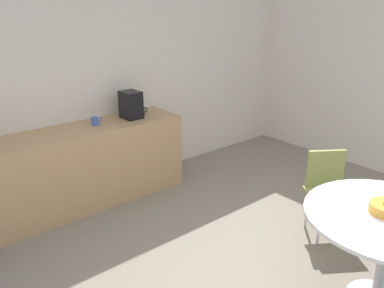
{
  "coord_description": "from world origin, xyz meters",
  "views": [
    {
      "loc": [
        -2.2,
        -1.24,
        2.19
      ],
      "look_at": [
        0.01,
        1.39,
        0.95
      ],
      "focal_mm": 36.74,
      "sensor_mm": 36.0,
      "label": 1
    }
  ],
  "objects_px": {
    "mug_green": "(95,121)",
    "chair_olive": "(328,183)",
    "mug_white": "(142,111)",
    "coffee_maker": "(131,105)"
  },
  "relations": [
    {
      "from": "chair_olive",
      "to": "mug_white",
      "type": "xyz_separation_m",
      "value": [
        -0.76,
        2.12,
        0.43
      ]
    },
    {
      "from": "chair_olive",
      "to": "mug_white",
      "type": "distance_m",
      "value": 2.29
    },
    {
      "from": "coffee_maker",
      "to": "mug_green",
      "type": "bearing_deg",
      "value": 178.1
    },
    {
      "from": "chair_olive",
      "to": "mug_green",
      "type": "bearing_deg",
      "value": 123.54
    },
    {
      "from": "mug_green",
      "to": "chair_olive",
      "type": "bearing_deg",
      "value": -56.46
    },
    {
      "from": "chair_olive",
      "to": "mug_white",
      "type": "bearing_deg",
      "value": 109.61
    },
    {
      "from": "mug_green",
      "to": "mug_white",
      "type": "bearing_deg",
      "value": 2.55
    },
    {
      "from": "mug_white",
      "to": "chair_olive",
      "type": "bearing_deg",
      "value": -70.39
    },
    {
      "from": "mug_white",
      "to": "coffee_maker",
      "type": "distance_m",
      "value": 0.21
    },
    {
      "from": "mug_white",
      "to": "coffee_maker",
      "type": "height_order",
      "value": "coffee_maker"
    }
  ]
}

